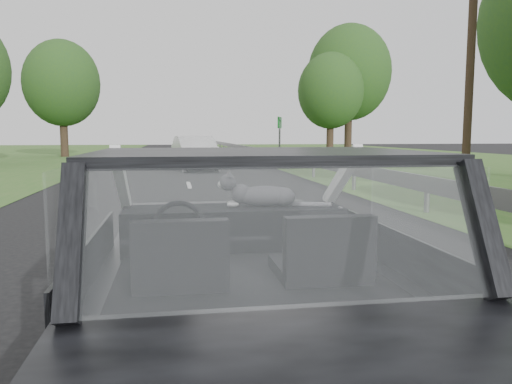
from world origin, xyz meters
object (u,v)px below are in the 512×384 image
object	(u,v)px
subject_car	(246,266)
utility_pole	(471,59)
other_car	(196,153)
highway_sign	(280,140)
cat	(264,195)

from	to	relation	value
subject_car	utility_pole	bearing A→B (deg)	52.69
other_car	utility_pole	bearing A→B (deg)	-53.11
subject_car	other_car	xyz separation A→B (m)	(0.49, 18.51, -0.00)
utility_pole	highway_sign	bearing A→B (deg)	105.66
subject_car	other_car	size ratio (longest dim) A/B	0.91
other_car	subject_car	bearing A→B (deg)	-99.14
highway_sign	cat	bearing A→B (deg)	-80.31
subject_car	highway_sign	size ratio (longest dim) A/B	1.67
subject_car	highway_sign	distance (m)	22.76
subject_car	other_car	bearing A→B (deg)	88.49
cat	subject_car	bearing A→B (deg)	-101.88
subject_car	utility_pole	xyz separation A→B (m)	(8.16, 10.71, 2.98)
highway_sign	utility_pole	bearing A→B (deg)	-52.34
highway_sign	utility_pole	world-z (taller)	utility_pole
cat	utility_pole	xyz separation A→B (m)	(7.93, 10.09, 2.62)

